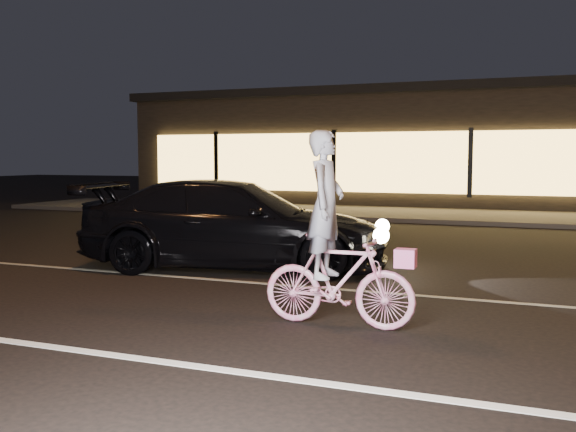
% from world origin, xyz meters
% --- Properties ---
extents(ground, '(90.00, 90.00, 0.00)m').
position_xyz_m(ground, '(0.00, 0.00, 0.00)').
color(ground, black).
rests_on(ground, ground).
extents(lane_stripe_near, '(60.00, 0.12, 0.01)m').
position_xyz_m(lane_stripe_near, '(0.00, -1.50, 0.00)').
color(lane_stripe_near, silver).
rests_on(lane_stripe_near, ground).
extents(lane_stripe_far, '(60.00, 0.10, 0.01)m').
position_xyz_m(lane_stripe_far, '(0.00, 2.00, 0.00)').
color(lane_stripe_far, gray).
rests_on(lane_stripe_far, ground).
extents(sidewalk, '(30.00, 4.00, 0.12)m').
position_xyz_m(sidewalk, '(0.00, 13.00, 0.06)').
color(sidewalk, '#383533').
rests_on(sidewalk, ground).
extents(storefront, '(25.40, 8.42, 4.20)m').
position_xyz_m(storefront, '(0.00, 18.97, 2.15)').
color(storefront, black).
rests_on(storefront, ground).
extents(cyclist, '(1.63, 0.56, 2.06)m').
position_xyz_m(cyclist, '(0.05, 0.19, 0.73)').
color(cyclist, '#D92D76').
rests_on(cyclist, ground).
extents(sedan, '(5.17, 2.96, 1.41)m').
position_xyz_m(sedan, '(-2.50, 3.03, 0.71)').
color(sedan, black).
rests_on(sedan, ground).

